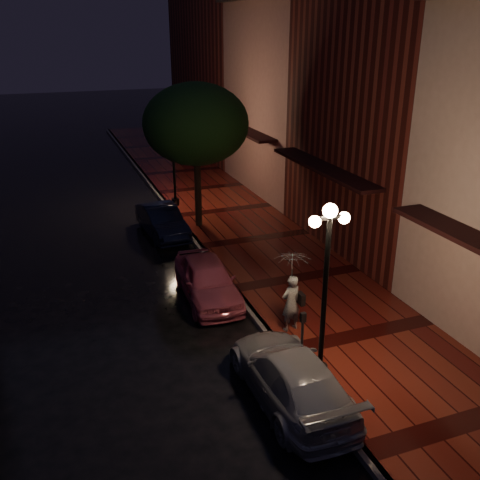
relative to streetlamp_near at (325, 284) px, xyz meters
name	(u,v)px	position (x,y,z in m)	size (l,w,h in m)	color
ground	(234,293)	(-0.35, 5.00, -2.60)	(120.00, 120.00, 0.00)	black
sidewalk	(298,280)	(1.90, 5.00, -2.53)	(4.50, 60.00, 0.15)	#400E0B
curb	(234,290)	(-0.35, 5.00, -2.53)	(0.25, 60.00, 0.15)	#595451
storefront_mid	(399,98)	(6.65, 7.00, 2.90)	(5.00, 8.00, 11.00)	#511914
storefront_far	(298,100)	(6.65, 15.00, 1.90)	(5.00, 8.00, 9.00)	#8C5951
storefront_extra	(230,74)	(6.65, 25.00, 2.40)	(5.00, 12.00, 10.00)	#511914
streetlamp_near	(325,284)	(0.00, 0.00, 0.00)	(0.96, 0.36, 4.31)	black
streetlamp_far	(173,153)	(0.00, 14.00, 0.00)	(0.96, 0.36, 4.31)	black
street_tree	(196,127)	(0.26, 10.99, 1.64)	(4.16, 4.16, 5.80)	black
pink_car	(207,280)	(-1.25, 4.91, -1.95)	(1.53, 3.81, 1.30)	#C14F64
navy_car	(162,221)	(-1.35, 10.75, -1.99)	(1.29, 3.69, 1.22)	black
silver_car	(291,377)	(-0.95, -0.37, -1.98)	(1.74, 4.28, 1.24)	#93939A
woman_with_umbrella	(292,280)	(0.25, 2.15, -0.95)	(0.94, 0.96, 2.28)	beige
parking_meter	(302,334)	(-0.20, 0.58, -1.58)	(0.13, 0.10, 1.44)	black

